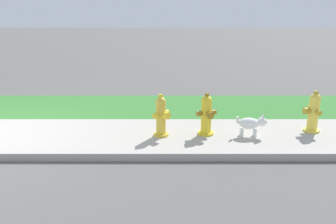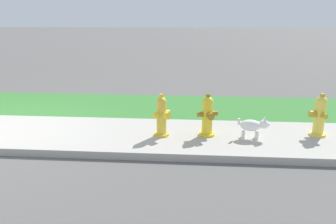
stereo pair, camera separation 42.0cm
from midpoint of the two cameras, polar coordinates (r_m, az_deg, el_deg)
grass_verge at (r=8.50m, az=-19.82°, el=1.43°), size 18.00×2.14×0.01m
fire_hydrant_near_corner at (r=5.79m, az=8.96°, el=-0.72°), size 0.37×0.34×0.76m
fire_hydrant_at_driveway at (r=5.71m, az=1.00°, el=-0.76°), size 0.33×0.33×0.76m
fire_hydrant_mid_block at (r=6.40m, az=26.60°, el=-0.63°), size 0.34×0.37×0.77m
small_white_dog at (r=5.85m, az=16.64°, el=-2.34°), size 0.53×0.24×0.42m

